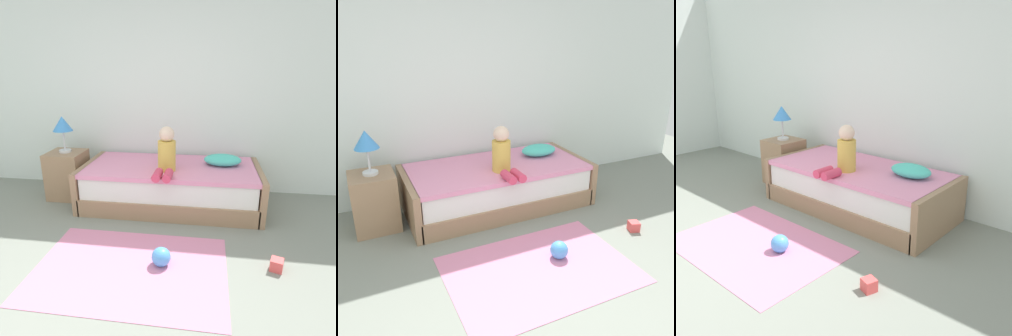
# 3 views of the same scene
# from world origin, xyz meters

# --- Properties ---
(wall_rear) EXTENTS (7.20, 0.10, 2.90)m
(wall_rear) POSITION_xyz_m (0.00, 2.60, 1.45)
(wall_rear) COLOR silver
(wall_rear) RESTS_ON ground
(bed) EXTENTS (2.11, 1.00, 0.50)m
(bed) POSITION_xyz_m (0.30, 2.00, 0.25)
(bed) COLOR #997556
(bed) RESTS_ON ground
(nightstand) EXTENTS (0.44, 0.44, 0.60)m
(nightstand) POSITION_xyz_m (-1.05, 2.05, 0.30)
(nightstand) COLOR #997556
(nightstand) RESTS_ON ground
(table_lamp) EXTENTS (0.24, 0.24, 0.45)m
(table_lamp) POSITION_xyz_m (-1.05, 2.05, 0.94)
(table_lamp) COLOR silver
(table_lamp) RESTS_ON nightstand
(child_figure) EXTENTS (0.20, 0.51, 0.50)m
(child_figure) POSITION_xyz_m (0.28, 1.77, 0.70)
(child_figure) COLOR gold
(child_figure) RESTS_ON bed
(pillow) EXTENTS (0.44, 0.30, 0.13)m
(pillow) POSITION_xyz_m (0.91, 2.10, 0.56)
(pillow) COLOR #4CCCBC
(pillow) RESTS_ON bed
(toy_ball) EXTENTS (0.16, 0.16, 0.16)m
(toy_ball) POSITION_xyz_m (0.38, 0.78, 0.08)
(toy_ball) COLOR #4C99E5
(toy_ball) RESTS_ON ground
(area_rug) EXTENTS (1.60, 1.10, 0.01)m
(area_rug) POSITION_xyz_m (0.14, 0.70, 0.00)
(area_rug) COLOR pink
(area_rug) RESTS_ON ground
(toy_block) EXTENTS (0.13, 0.13, 0.10)m
(toy_block) POSITION_xyz_m (1.34, 0.85, 0.05)
(toy_block) COLOR #E54C4C
(toy_block) RESTS_ON ground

